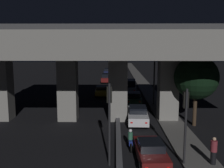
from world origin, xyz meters
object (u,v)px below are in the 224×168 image
Objects in this scene: traffic_light_right_of_median at (186,113)px; car_dark_red_second_oncoming at (106,78)px; car_dark_green_third at (133,97)px; pedestrian_on_sidewalk at (214,151)px; car_white_second at (138,114)px; motorcycle_red_filtering_far at (122,93)px; motorcycle_blue_filtering_near at (130,140)px; motorcycle_black_filtering_mid at (124,109)px; traffic_light_left_of_median at (109,110)px; car_silver_fourth at (130,86)px; street_lamp at (152,66)px; car_dark_blue_third_oncoming at (108,72)px; car_dark_red_lead at (150,151)px; car_taxi_yellow_lead_oncoming at (102,91)px.

traffic_light_right_of_median is 0.97× the size of car_dark_red_second_oncoming.
car_dark_green_third is 17.32m from pedestrian_on_sidewalk.
motorcycle_red_filtering_far is at bearing 8.09° from car_white_second.
motorcycle_black_filtering_mid is at bearing -0.37° from motorcycle_blue_filtering_near.
car_silver_fourth is at bearing 83.93° from traffic_light_left_of_median.
traffic_light_right_of_median reaches higher than car_silver_fourth.
pedestrian_on_sidewalk is at bearing -119.87° from motorcycle_blue_filtering_near.
pedestrian_on_sidewalk is (3.55, -16.95, 0.23)m from car_dark_green_third.
street_lamp is 4.75× the size of pedestrian_on_sidewalk.
motorcycle_red_filtering_far is (-0.05, 8.68, 0.01)m from motorcycle_black_filtering_mid.
car_silver_fourth is at bearing 9.84° from car_dark_blue_third_oncoming.
car_white_second is 1.17× the size of car_dark_green_third.
car_dark_red_second_oncoming is 2.89× the size of pedestrian_on_sidewalk.
pedestrian_on_sidewalk is (7.54, -47.74, 0.19)m from car_dark_blue_third_oncoming.
car_dark_green_third is at bearing -177.20° from car_silver_fourth.
car_dark_green_third reaches higher than car_dark_red_lead.
car_silver_fourth is 24.50m from pedestrian_on_sidewalk.
car_dark_blue_third_oncoming is at bearing 98.98° from pedestrian_on_sidewalk.
car_dark_red_second_oncoming is 2.42× the size of motorcycle_black_filtering_mid.
car_dark_red_second_oncoming is (-3.94, 10.95, -0.14)m from car_silver_fourth.
car_white_second is 2.53× the size of motorcycle_blue_filtering_near.
car_dark_red_second_oncoming is at bearing 3.73° from motorcycle_blue_filtering_near.
car_silver_fourth reaches higher than pedestrian_on_sidewalk.
traffic_light_left_of_median is at bearing 174.50° from motorcycle_red_filtering_far.
car_white_second is 2.44× the size of motorcycle_red_filtering_far.
pedestrian_on_sidewalk reaches higher than car_white_second.
traffic_light_right_of_median is 2.80× the size of pedestrian_on_sidewalk.
car_taxi_yellow_lead_oncoming is 2.11× the size of motorcycle_black_filtering_mid.
car_white_second is 1.20× the size of car_silver_fourth.
traffic_light_left_of_median is 1.07× the size of traffic_light_right_of_median.
car_dark_blue_third_oncoming is 36.25m from motorcycle_black_filtering_mid.
street_lamp reaches higher than car_dark_red_lead.
motorcycle_black_filtering_mid reaches higher than motorcycle_blue_filtering_near.
car_taxi_yellow_lead_oncoming is (-1.49, 21.55, -2.67)m from traffic_light_left_of_median.
car_dark_red_lead is 47.31m from car_dark_blue_third_oncoming.
street_lamp reaches higher than car_taxi_yellow_lead_oncoming.
motorcycle_black_filtering_mid is at bearing 83.64° from traffic_light_left_of_median.
car_dark_red_second_oncoming reaches higher than motorcycle_red_filtering_far.
street_lamp is at bearing -14.92° from motorcycle_blue_filtering_near.
motorcycle_red_filtering_far is (-1.36, 3.32, -0.12)m from car_dark_green_third.
pedestrian_on_sidewalk is at bearing 12.98° from car_dark_red_second_oncoming.
car_dark_green_third is 1.03× the size of car_silver_fourth.
car_dark_blue_third_oncoming is at bearing 6.50° from motorcycle_black_filtering_mid.
traffic_light_left_of_median is at bearing 1.96° from car_dark_blue_third_oncoming.
traffic_light_right_of_median is 0.96× the size of car_white_second.
motorcycle_blue_filtering_near is at bearing 5.79° from car_dark_red_second_oncoming.
motorcycle_black_filtering_mid is (-1.14, 2.83, -0.17)m from car_white_second.
motorcycle_black_filtering_mid is at bearing 3.82° from car_dark_red_lead.
traffic_light_left_of_median reaches higher than car_dark_red_lead.
traffic_light_left_of_median is 3.70m from car_dark_red_lead.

